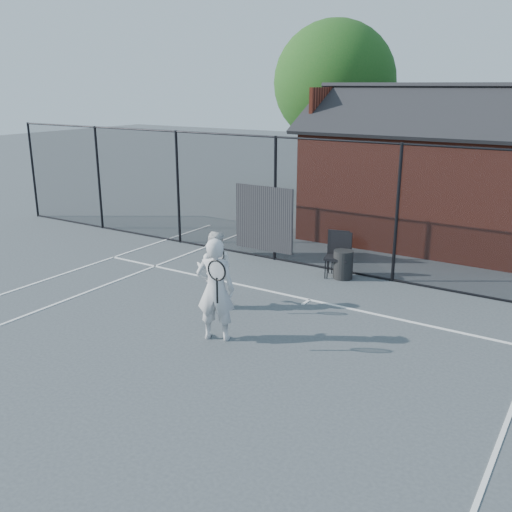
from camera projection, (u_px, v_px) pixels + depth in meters
The scene contains 10 objects.
ground at pixel (222, 358), 8.97m from camera, with size 80.00×80.00×0.00m, color #404649.
court_lines at pixel (167, 395), 7.90m from camera, with size 11.02×18.00×0.01m.
fence at pixel (340, 210), 12.75m from camera, with size 22.04×3.00×3.00m.
clubhouse at pixel (429, 181), 15.53m from camera, with size 6.50×4.36×4.19m.
tree_left at pixel (335, 83), 20.99m from camera, with size 4.48×4.48×6.44m.
player_front at pixel (216, 289), 9.42m from camera, with size 0.84×0.69×1.77m.
player_back at pixel (215, 269), 10.91m from camera, with size 0.88×0.78×1.49m.
chair_left at pixel (336, 255), 12.64m from camera, with size 0.48×0.50×1.00m, color black.
chair_right at pixel (339, 256), 12.61m from camera, with size 0.47×0.49×0.98m, color black.
waste_bin at pixel (343, 264), 12.60m from camera, with size 0.44×0.44×0.64m, color #262626.
Camera 1 is at (4.80, -6.57, 4.14)m, focal length 40.00 mm.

